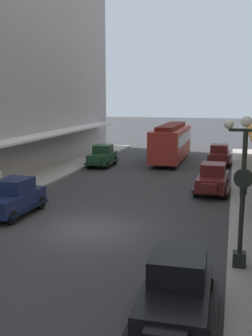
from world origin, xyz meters
name	(u,v)px	position (x,y,z in m)	size (l,w,h in m)	color
ground_plane	(91,230)	(0.00, 0.00, 0.00)	(200.00, 200.00, 0.00)	#38383A
parked_car_0	(177,289)	(4.76, -6.46, 0.94)	(2.22, 4.29, 1.84)	black
parked_car_1	(219,154)	(4.88, 19.35, 0.94)	(2.23, 4.29, 1.84)	#591919
parked_car_2	(102,155)	(-4.85, 16.09, 0.94)	(2.30, 4.32, 1.84)	#193D23
parked_car_3	(213,178)	(4.88, 8.55, 0.94)	(2.27, 4.31, 1.84)	#591919
parked_car_4	(13,197)	(-4.60, 1.14, 0.94)	(2.24, 4.30, 1.84)	#19234C
streetcar	(171,141)	(0.50, 20.04, 1.90)	(2.54, 9.60, 3.46)	#A52D23
lamp_post_with_clock	(243,186)	(6.40, -2.68, 2.99)	(1.42, 0.44, 5.16)	black
pedestrian_0	(243,194)	(6.63, 4.47, 1.01)	(0.36, 0.28, 1.67)	slate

